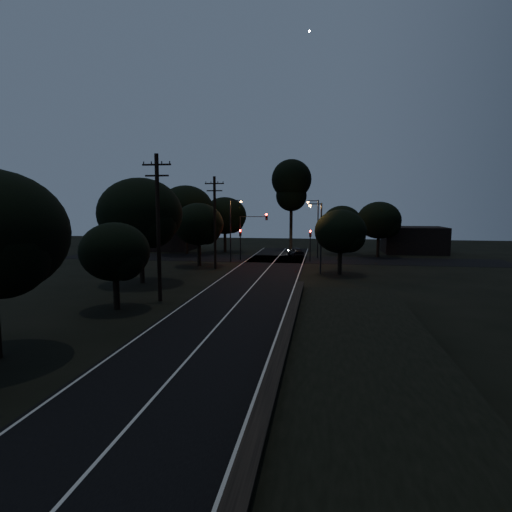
% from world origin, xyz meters
% --- Properties ---
extents(ground, '(160.00, 160.00, 0.00)m').
position_xyz_m(ground, '(0.00, 0.00, 0.00)').
color(ground, black).
extents(road_surface, '(60.00, 70.00, 0.03)m').
position_xyz_m(road_surface, '(0.00, 31.12, 0.01)').
color(road_surface, black).
rests_on(road_surface, ground).
extents(retaining_wall, '(6.93, 26.00, 1.60)m').
position_xyz_m(retaining_wall, '(7.74, 3.00, 0.62)').
color(retaining_wall, black).
rests_on(retaining_wall, ground).
extents(utility_pole_mid, '(2.20, 0.30, 11.00)m').
position_xyz_m(utility_pole_mid, '(-6.00, 15.00, 5.74)').
color(utility_pole_mid, black).
rests_on(utility_pole_mid, ground).
extents(utility_pole_far, '(2.20, 0.30, 10.50)m').
position_xyz_m(utility_pole_far, '(-6.00, 32.00, 5.48)').
color(utility_pole_far, black).
rests_on(utility_pole_far, ground).
extents(tree_left_b, '(4.78, 4.78, 6.07)m').
position_xyz_m(tree_left_b, '(-7.83, 11.90, 3.93)').
color(tree_left_b, black).
rests_on(tree_left_b, ground).
extents(tree_left_c, '(7.73, 7.73, 9.76)m').
position_xyz_m(tree_left_c, '(-10.23, 21.84, 6.32)').
color(tree_left_c, black).
rests_on(tree_left_c, ground).
extents(tree_left_d, '(5.96, 5.96, 7.56)m').
position_xyz_m(tree_left_d, '(-8.29, 33.88, 4.90)').
color(tree_left_d, black).
rests_on(tree_left_d, ground).
extents(tree_far_nw, '(6.77, 6.77, 8.58)m').
position_xyz_m(tree_far_nw, '(-8.76, 49.86, 5.55)').
color(tree_far_nw, black).
rests_on(tree_far_nw, ground).
extents(tree_far_w, '(8.03, 8.03, 10.23)m').
position_xyz_m(tree_far_w, '(-13.72, 45.84, 6.65)').
color(tree_far_w, black).
rests_on(tree_far_w, ground).
extents(tree_far_ne, '(5.73, 5.73, 7.25)m').
position_xyz_m(tree_far_ne, '(9.20, 49.88, 4.69)').
color(tree_far_ne, black).
rests_on(tree_far_ne, ground).
extents(tree_far_e, '(6.15, 6.15, 7.81)m').
position_xyz_m(tree_far_e, '(14.22, 46.88, 5.06)').
color(tree_far_e, black).
rests_on(tree_far_e, ground).
extents(tree_right_a, '(5.38, 5.38, 6.83)m').
position_xyz_m(tree_right_a, '(8.19, 29.89, 4.43)').
color(tree_right_a, black).
rests_on(tree_right_a, ground).
extents(tall_pine, '(6.49, 6.49, 14.74)m').
position_xyz_m(tall_pine, '(1.00, 55.00, 10.63)').
color(tall_pine, black).
rests_on(tall_pine, ground).
extents(building_left, '(10.00, 8.00, 4.40)m').
position_xyz_m(building_left, '(-20.00, 52.00, 2.20)').
color(building_left, black).
rests_on(building_left, ground).
extents(building_right, '(9.00, 7.00, 4.00)m').
position_xyz_m(building_right, '(20.00, 53.00, 2.00)').
color(building_right, black).
rests_on(building_right, ground).
extents(signal_left, '(0.28, 0.35, 4.10)m').
position_xyz_m(signal_left, '(-4.60, 39.99, 2.84)').
color(signal_left, black).
rests_on(signal_left, ground).
extents(signal_right, '(0.28, 0.35, 4.10)m').
position_xyz_m(signal_right, '(4.60, 39.99, 2.84)').
color(signal_right, black).
rests_on(signal_right, ground).
extents(signal_mast, '(3.70, 0.35, 6.25)m').
position_xyz_m(signal_mast, '(-2.91, 39.99, 4.34)').
color(signal_mast, black).
rests_on(signal_mast, ground).
extents(streetlight_a, '(1.66, 0.26, 8.00)m').
position_xyz_m(streetlight_a, '(-5.31, 38.00, 4.64)').
color(streetlight_a, black).
rests_on(streetlight_a, ground).
extents(streetlight_b, '(1.66, 0.26, 8.00)m').
position_xyz_m(streetlight_b, '(5.31, 44.00, 4.64)').
color(streetlight_b, black).
rests_on(streetlight_b, ground).
extents(streetlight_c, '(1.46, 0.26, 7.50)m').
position_xyz_m(streetlight_c, '(5.83, 30.00, 4.35)').
color(streetlight_c, black).
rests_on(streetlight_c, ground).
extents(car, '(2.82, 4.24, 1.34)m').
position_xyz_m(car, '(2.40, 45.57, 0.67)').
color(car, black).
rests_on(car, ground).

